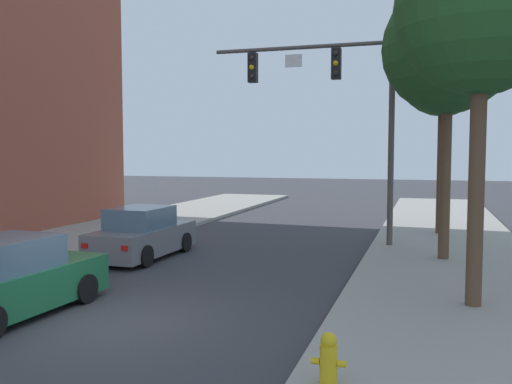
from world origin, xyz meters
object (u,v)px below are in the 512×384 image
Objects in this scene: car_lead_grey at (143,235)px; street_tree_second at (448,49)px; street_tree_nearest at (481,10)px; street_tree_third at (443,72)px; car_following_green at (8,281)px; fire_hydrant at (329,358)px; traffic_signal_mast at (339,93)px.

car_lead_grey is 0.53× the size of street_tree_second.
street_tree_third reaches higher than street_tree_nearest.
street_tree_nearest is (8.90, 3.07, 5.37)m from car_following_green.
street_tree_second reaches higher than fire_hydrant.
car_lead_grey is 0.55× the size of street_tree_nearest.
street_tree_nearest is 5.12m from street_tree_second.
street_tree_second is (8.95, 1.87, 5.55)m from car_lead_grey.
car_following_green is 6.00× the size of fire_hydrant.
fire_hydrant is at bearing -81.59° from traffic_signal_mast.
car_following_green is (0.50, -6.29, 0.00)m from car_lead_grey.
street_tree_third is at bearing 44.08° from traffic_signal_mast.
street_tree_third reaches higher than car_following_green.
traffic_signal_mast is at bearing 149.92° from street_tree_second.
car_following_green is (-4.98, -10.18, -4.61)m from traffic_signal_mast.
car_following_green is at bearing -116.09° from traffic_signal_mast.
traffic_signal_mast is at bearing 118.90° from street_tree_nearest.
street_tree_nearest is 0.96× the size of street_tree_second.
street_tree_second is (-0.45, 5.09, 0.18)m from street_tree_nearest.
street_tree_nearest reaches higher than car_following_green.
fire_hydrant is at bearing -114.78° from street_tree_nearest.
traffic_signal_mast is 12.88m from fire_hydrant.
car_following_green is 6.93m from fire_hydrant.
traffic_signal_mast is at bearing 63.91° from car_following_green.
street_tree_nearest is 10.48m from street_tree_third.
street_tree_second is at bearing 44.02° from car_following_green.
car_lead_grey is 6.31m from car_following_green.
fire_hydrant is at bearing -99.97° from street_tree_second.
street_tree_second is 1.01× the size of street_tree_third.
fire_hydrant is at bearing -47.65° from car_lead_grey.
car_lead_grey is 11.30m from street_tree_nearest.
car_lead_grey reaches higher than fire_hydrant.
car_lead_grey is 10.73m from fire_hydrant.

